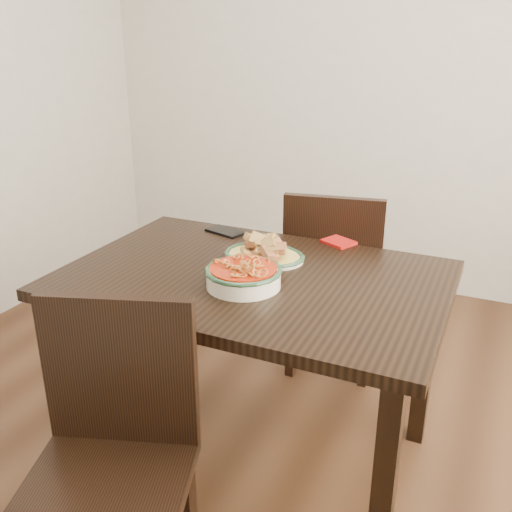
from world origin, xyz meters
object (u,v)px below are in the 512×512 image
at_px(dining_table, 254,298).
at_px(fish_plate, 264,247).
at_px(chair_far, 333,274).
at_px(noodle_bowl, 243,274).
at_px(chair_near, 112,448).
at_px(smartphone, 226,231).

xyz_separation_m(dining_table, fish_plate, (-0.02, 0.15, 0.14)).
height_order(chair_far, noodle_bowl, chair_far).
bearing_deg(chair_far, chair_near, 72.09).
relative_size(fish_plate, noodle_bowl, 1.16).
distance_m(dining_table, chair_near, 0.70).
bearing_deg(chair_near, chair_far, 63.28).
distance_m(fish_plate, noodle_bowl, 0.25).
bearing_deg(noodle_bowl, chair_far, 84.46).
bearing_deg(fish_plate, chair_near, -95.35).
bearing_deg(chair_far, fish_plate, 68.24).
distance_m(chair_far, smartphone, 0.56).
height_order(chair_near, fish_plate, chair_near).
bearing_deg(noodle_bowl, smartphone, 123.57).
bearing_deg(smartphone, dining_table, -35.13).
relative_size(dining_table, smartphone, 8.18).
distance_m(dining_table, fish_plate, 0.20).
bearing_deg(noodle_bowl, dining_table, 95.87).
bearing_deg(dining_table, fish_plate, 99.53).
height_order(dining_table, chair_far, chair_far).
distance_m(dining_table, noodle_bowl, 0.17).
relative_size(noodle_bowl, smartphone, 1.60).
xyz_separation_m(dining_table, noodle_bowl, (0.01, -0.10, 0.13)).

